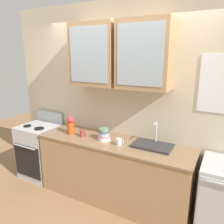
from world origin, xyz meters
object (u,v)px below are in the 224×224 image
at_px(stove_range, 41,150).
at_px(cup_near_bowls, 82,133).
at_px(sink_faucet, 153,145).
at_px(vase, 71,125).
at_px(bowl_stack, 104,135).
at_px(cup_near_sink, 119,142).

bearing_deg(stove_range, cup_near_bowls, -3.11).
xyz_separation_m(stove_range, sink_faucet, (1.93, 0.09, 0.46)).
xyz_separation_m(vase, cup_near_bowls, (0.21, -0.01, -0.08)).
height_order(bowl_stack, cup_near_bowls, bowl_stack).
height_order(bowl_stack, cup_near_sink, bowl_stack).
height_order(vase, cup_near_sink, vase).
bearing_deg(sink_faucet, cup_near_bowls, -172.26).
relative_size(stove_range, cup_near_sink, 9.65).
bearing_deg(cup_near_bowls, stove_range, 176.89).
xyz_separation_m(stove_range, cup_near_sink, (1.53, -0.07, 0.48)).
height_order(vase, cup_near_bowls, vase).
bearing_deg(sink_faucet, vase, -174.05).
distance_m(sink_faucet, cup_near_bowls, 1.01).
xyz_separation_m(bowl_stack, vase, (-0.55, -0.03, 0.06)).
bearing_deg(cup_near_bowls, vase, 177.39).
xyz_separation_m(bowl_stack, cup_near_bowls, (-0.34, -0.04, -0.03)).
distance_m(sink_faucet, vase, 1.23).
distance_m(bowl_stack, cup_near_sink, 0.27).
distance_m(stove_range, vase, 0.91).
bearing_deg(vase, bowl_stack, 2.73).
bearing_deg(vase, sink_faucet, 5.95).
height_order(cup_near_sink, cup_near_bowls, cup_near_bowls).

